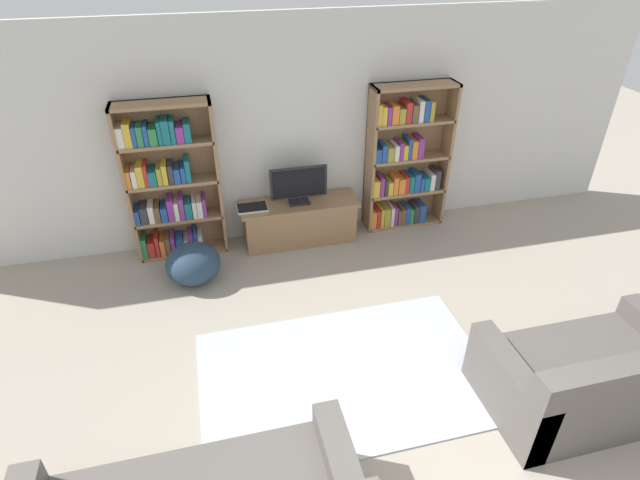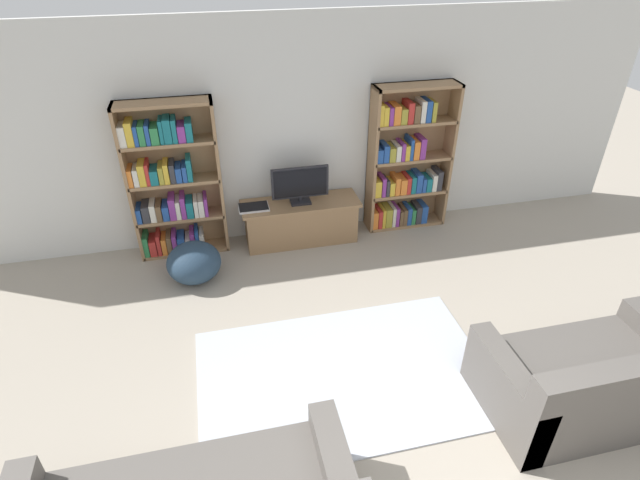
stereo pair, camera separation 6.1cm
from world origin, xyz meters
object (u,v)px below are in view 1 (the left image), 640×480
bookshelf_left (169,185)px  beanbag_ottoman (193,264)px  couch_right_sofa (591,379)px  bookshelf_right (404,163)px  television (299,185)px  laptop (252,208)px  tv_stand (299,221)px

bookshelf_left → beanbag_ottoman: bearing=-76.9°
bookshelf_left → couch_right_sofa: 4.50m
bookshelf_left → bookshelf_right: size_ratio=1.00×
television → couch_right_sofa: bearing=-59.7°
bookshelf_right → beanbag_ottoman: size_ratio=3.09×
couch_right_sofa → laptop: bearing=127.7°
bookshelf_left → laptop: 0.95m
television → couch_right_sofa: size_ratio=0.41×
bookshelf_left → bookshelf_right: bearing=-0.0°
television → tv_stand: bearing=90.0°
bookshelf_left → television: bookshelf_left is taller
bookshelf_right → beanbag_ottoman: bearing=-166.3°
laptop → television: bearing=0.8°
laptop → bookshelf_left: bearing=171.0°
laptop → couch_right_sofa: couch_right_sofa is taller
bookshelf_right → tv_stand: size_ratio=1.28×
laptop → tv_stand: bearing=2.4°
bookshelf_right → couch_right_sofa: (0.40, -3.12, -0.58)m
tv_stand → laptop: size_ratio=4.02×
tv_stand → beanbag_ottoman: bearing=-157.8°
couch_right_sofa → television: bearing=120.3°
bookshelf_left → couch_right_sofa: (3.19, -3.12, -0.60)m
beanbag_ottoman → couch_right_sofa: bearing=-39.1°
bookshelf_right → tv_stand: bearing=-175.1°
couch_right_sofa → beanbag_ottoman: 3.92m
bookshelf_right → bookshelf_left: bearing=180.0°
bookshelf_right → television: size_ratio=2.69×
laptop → beanbag_ottoman: 0.95m
bookshelf_left → television: size_ratio=2.69×
bookshelf_left → tv_stand: size_ratio=1.28×
television → couch_right_sofa: television is taller
tv_stand → couch_right_sofa: (1.74, -3.00, 0.01)m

